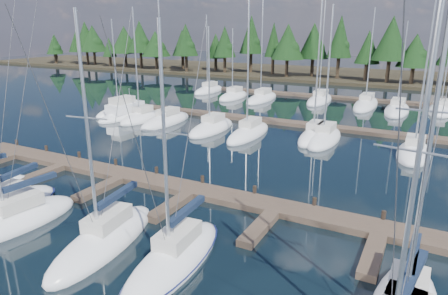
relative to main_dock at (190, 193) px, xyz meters
The scene contains 11 objects.
ground 12.65m from the main_dock, 90.00° to the left, with size 260.00×260.00×0.00m, color black.
far_shore 72.64m from the main_dock, 90.00° to the left, with size 220.00×30.00×0.60m, color #2C2618.
main_dock is the anchor object (origin of this frame).
back_docks 32.23m from the main_dock, 90.00° to the left, with size 50.00×21.80×0.40m.
front_sailboat_1 11.47m from the main_dock, 137.90° to the right, with size 4.23×8.81×15.14m.
front_sailboat_2 10.61m from the main_dock, 129.50° to the right, with size 3.78×8.01×14.65m.
front_sailboat_3 7.39m from the main_dock, 94.71° to the right, with size 3.63×8.62×12.53m.
front_sailboat_4 8.00m from the main_dock, 63.01° to the right, with size 3.11×8.34×12.09m.
back_sailboat_rows 27.40m from the main_dock, 90.56° to the left, with size 46.92×32.54×16.35m.
motor_yacht_left 26.33m from the main_dock, 140.14° to the left, with size 3.45×8.84×4.33m.
tree_line 63.23m from the main_dock, 91.51° to the left, with size 185.95×11.22×13.34m.
Camera 1 is at (13.50, -3.50, 10.95)m, focal length 32.00 mm.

